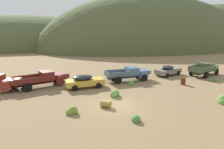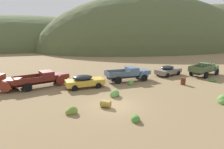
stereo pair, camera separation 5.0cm
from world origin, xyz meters
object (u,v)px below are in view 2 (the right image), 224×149
at_px(truck_chalk_blue, 131,73).
at_px(oil_drum_tipped, 106,104).
at_px(oil_drum_foreground, 183,81).
at_px(truck_oxblood, 46,78).
at_px(truck_weathered_green, 206,69).
at_px(car_faded_yellow, 86,81).
at_px(car_primer_gray, 169,70).

xyz_separation_m(truck_chalk_blue, oil_drum_tipped, (-6.37, -7.83, -0.68)).
bearing_deg(oil_drum_foreground, oil_drum_tipped, -163.03).
xyz_separation_m(truck_oxblood, truck_weathered_green, (23.76, -2.22, -0.01)).
xyz_separation_m(car_faded_yellow, truck_weathered_green, (19.22, 0.17, 0.19)).
distance_m(car_faded_yellow, truck_weathered_green, 19.22).
xyz_separation_m(car_primer_gray, oil_drum_tipped, (-13.39, -8.74, -0.50)).
height_order(car_primer_gray, truck_weathered_green, truck_weathered_green).
bearing_deg(oil_drum_foreground, car_primer_gray, 71.56).
bearing_deg(car_primer_gray, truck_chalk_blue, 171.19).
relative_size(oil_drum_tipped, oil_drum_foreground, 1.18).
relative_size(truck_chalk_blue, oil_drum_tipped, 5.91).
height_order(truck_chalk_blue, car_primer_gray, truck_chalk_blue).
bearing_deg(oil_drum_foreground, car_faded_yellow, 165.51).
xyz_separation_m(car_faded_yellow, oil_drum_tipped, (0.28, -6.65, -0.50)).
bearing_deg(oil_drum_foreground, truck_weathered_green, 24.11).
xyz_separation_m(car_faded_yellow, oil_drum_foreground, (11.94, -3.09, -0.36)).
distance_m(car_primer_gray, oil_drum_foreground, 5.47).
bearing_deg(truck_chalk_blue, oil_drum_tipped, -128.67).
distance_m(car_faded_yellow, car_primer_gray, 13.83).
relative_size(truck_chalk_blue, truck_weathered_green, 1.00).
bearing_deg(car_faded_yellow, oil_drum_foreground, -16.32).
bearing_deg(car_primer_gray, truck_weathered_green, -35.26).
bearing_deg(car_faded_yellow, truck_chalk_blue, 8.29).
relative_size(car_faded_yellow, truck_chalk_blue, 0.78).
relative_size(car_faded_yellow, truck_weathered_green, 0.78).
height_order(truck_oxblood, truck_weathered_green, truck_weathered_green).
xyz_separation_m(truck_oxblood, oil_drum_foreground, (16.49, -5.48, -0.56)).
bearing_deg(car_primer_gray, truck_oxblood, 162.92).
relative_size(car_primer_gray, oil_drum_foreground, 5.60).
height_order(car_faded_yellow, truck_weathered_green, truck_weathered_green).
bearing_deg(truck_weathered_green, oil_drum_tipped, -178.18).
height_order(car_faded_yellow, oil_drum_tipped, car_faded_yellow).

